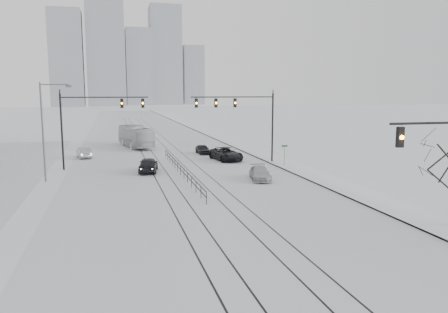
% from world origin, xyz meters
% --- Properties ---
extents(road, '(22.00, 260.00, 0.02)m').
position_xyz_m(road, '(0.00, 60.00, 0.01)').
color(road, silver).
rests_on(road, ground).
extents(sidewalk_east, '(5.00, 260.00, 0.16)m').
position_xyz_m(sidewalk_east, '(13.50, 60.00, 0.08)').
color(sidewalk_east, white).
rests_on(sidewalk_east, ground).
extents(curb, '(0.10, 260.00, 0.12)m').
position_xyz_m(curb, '(11.05, 60.00, 0.06)').
color(curb, gray).
rests_on(curb, ground).
extents(tram_rails, '(5.30, 180.00, 0.01)m').
position_xyz_m(tram_rails, '(-0.00, 40.00, 0.02)').
color(tram_rails, black).
rests_on(tram_rails, ground).
extents(skyline, '(96.00, 48.00, 72.00)m').
position_xyz_m(skyline, '(5.02, 273.63, 30.65)').
color(skyline, '#949AA3').
rests_on(skyline, ground).
extents(traffic_mast_ne, '(9.60, 0.37, 8.00)m').
position_xyz_m(traffic_mast_ne, '(8.15, 34.99, 5.76)').
color(traffic_mast_ne, black).
rests_on(traffic_mast_ne, ground).
extents(traffic_mast_nw, '(9.10, 0.37, 8.00)m').
position_xyz_m(traffic_mast_nw, '(-8.52, 36.00, 5.57)').
color(traffic_mast_nw, black).
rests_on(traffic_mast_nw, ground).
extents(street_light_west, '(2.73, 0.25, 9.00)m').
position_xyz_m(street_light_west, '(-12.20, 30.00, 5.21)').
color(street_light_west, '#595B60').
rests_on(street_light_west, ground).
extents(median_fence, '(0.06, 24.00, 1.00)m').
position_xyz_m(median_fence, '(0.00, 30.00, 0.53)').
color(median_fence, black).
rests_on(median_fence, ground).
extents(street_sign, '(0.70, 0.06, 2.40)m').
position_xyz_m(street_sign, '(11.80, 32.00, 1.61)').
color(street_sign, '#595B60').
rests_on(street_sign, ground).
extents(sedan_sb_inner, '(2.49, 4.72, 1.53)m').
position_xyz_m(sedan_sb_inner, '(-2.96, 32.40, 0.76)').
color(sedan_sb_inner, black).
rests_on(sedan_sb_inner, ground).
extents(sedan_sb_outer, '(2.18, 4.22, 1.32)m').
position_xyz_m(sedan_sb_outer, '(-9.91, 44.38, 0.66)').
color(sedan_sb_outer, '#9B9DA2').
rests_on(sedan_sb_outer, ground).
extents(sedan_nb_front, '(3.44, 5.93, 1.55)m').
position_xyz_m(sedan_nb_front, '(6.76, 38.01, 0.78)').
color(sedan_nb_front, black).
rests_on(sedan_nb_front, ground).
extents(sedan_nb_right, '(2.48, 4.48, 1.23)m').
position_xyz_m(sedan_nb_right, '(6.80, 25.71, 0.61)').
color(sedan_nb_right, '#B2B3BA').
rests_on(sedan_nb_right, ground).
extents(sedan_nb_far, '(1.66, 3.67, 1.22)m').
position_xyz_m(sedan_nb_far, '(5.21, 44.15, 0.61)').
color(sedan_nb_far, black).
rests_on(sedan_nb_far, ground).
extents(box_truck, '(4.84, 11.60, 3.15)m').
position_xyz_m(box_truck, '(-3.03, 53.99, 1.57)').
color(box_truck, silver).
rests_on(box_truck, ground).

